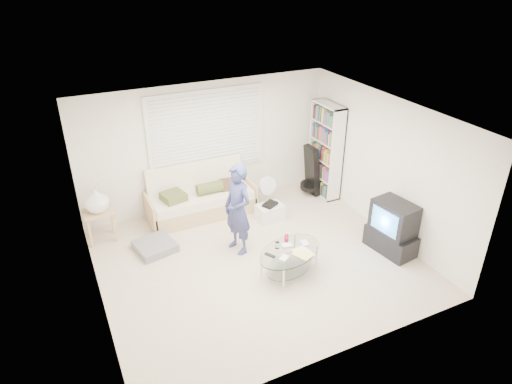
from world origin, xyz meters
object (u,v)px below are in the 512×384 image
coffee_table (290,255)px  bookshelf (326,150)px  tv_unit (392,228)px  futon_sofa (201,199)px

coffee_table → bookshelf: bearing=46.4°
bookshelf → coffee_table: size_ratio=1.45×
tv_unit → coffee_table: bearing=174.0°
bookshelf → tv_unit: size_ratio=2.12×
coffee_table → futon_sofa: bearing=104.9°
bookshelf → coffee_table: 2.97m
futon_sofa → tv_unit: 3.61m
futon_sofa → bookshelf: (2.64, -0.29, 0.65)m
coffee_table → tv_unit: bearing=-6.0°
futon_sofa → coffee_table: futon_sofa is taller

